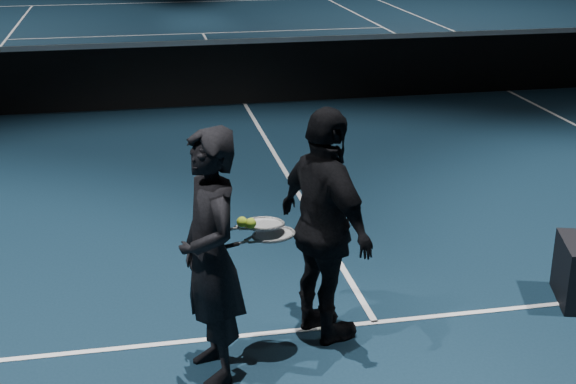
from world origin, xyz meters
name	(u,v)px	position (x,y,z in m)	size (l,w,h in m)	color
floor	(245,105)	(0.00, 0.00, 0.00)	(36.00, 36.00, 0.00)	black
court_lines	(245,104)	(0.00, 0.00, 0.00)	(10.98, 23.78, 0.01)	white
net_mesh	(244,74)	(0.00, 0.00, 0.45)	(12.80, 0.02, 0.86)	black
net_tape	(244,41)	(0.00, 0.00, 0.92)	(12.80, 0.03, 0.07)	white
player_a	(211,257)	(-1.19, -6.80, 0.81)	(0.59, 0.39, 1.61)	black
player_b	(325,227)	(-0.40, -6.48, 0.81)	(0.95, 0.39, 1.61)	black
racket_lower	(274,234)	(-0.77, -6.63, 0.85)	(0.68, 0.22, 0.03)	black
racket_upper	(263,224)	(-0.83, -6.62, 0.92)	(0.68, 0.22, 0.03)	black
tennis_balls	(246,220)	(-0.95, -6.70, 0.99)	(0.12, 0.10, 0.12)	#A4C72A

